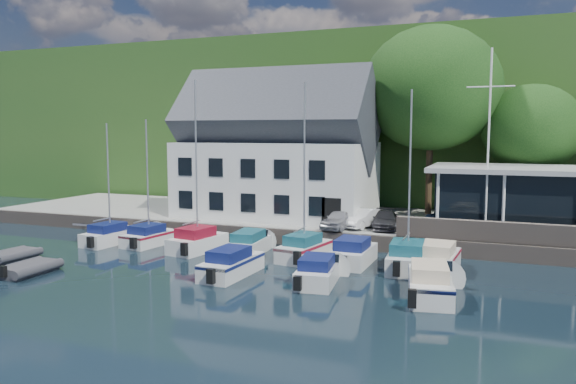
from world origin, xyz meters
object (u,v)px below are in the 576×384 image
car_dgrey (385,220)px  boat_r1_0 (108,179)px  car_white (364,218)px  boat_r1_7 (438,256)px  boat_r1_1 (147,181)px  boat_r1_3 (250,242)px  boat_r2_3 (318,269)px  car_blue (447,223)px  car_silver (340,219)px  harbor_building (277,158)px  flagpole (488,144)px  boat_r1_5 (353,251)px  dinghy_1 (28,267)px  dinghy_0 (12,253)px  boat_r2_4 (430,280)px  boat_r2_2 (232,261)px  boat_r1_2 (196,175)px  club_pavilion (538,200)px  boat_r1_6 (410,180)px  boat_r1_4 (304,180)px

car_dgrey → boat_r1_0: (-16.74, -6.63, 2.72)m
car_white → boat_r1_7: size_ratio=0.63×
boat_r1_1 → boat_r1_3: 7.93m
boat_r1_7 → boat_r2_3: bearing=-134.9°
car_blue → car_silver: bearing=169.2°
harbor_building → flagpole: bearing=-13.8°
car_blue → boat_r1_5: (-4.41, -6.10, -0.92)m
car_dgrey → boat_r1_5: 6.44m
car_white → dinghy_1: 20.29m
boat_r1_7 → boat_r1_5: bearing=-174.2°
dinghy_0 → harbor_building: bearing=59.9°
boat_r2_4 → dinghy_0: bearing=173.2°
boat_r1_0 → dinghy_0: (-2.32, -5.74, -3.93)m
boat_r2_2 → dinghy_1: 10.57m
car_dgrey → boat_r1_5: car_dgrey is taller
boat_r1_2 → dinghy_1: (-5.39, -7.95, -4.32)m
club_pavilion → boat_r2_4: 14.56m
boat_r1_3 → dinghy_1: (-8.59, -8.69, -0.31)m
car_dgrey → boat_r2_2: size_ratio=0.64×
car_silver → dinghy_0: car_silver is taller
boat_r2_4 → boat_r1_5: bearing=124.8°
club_pavilion → car_blue: bearing=-154.0°
boat_r2_4 → dinghy_0: 23.37m
boat_r1_1 → boat_r1_6: (16.68, -0.53, 0.59)m
boat_r1_6 → boat_r2_2: 10.17m
car_white → boat_r1_5: bearing=-61.8°
boat_r1_2 → boat_r2_3: boat_r1_2 is taller
boat_r1_4 → car_blue: bearing=49.1°
car_silver → car_dgrey: (2.73, 1.17, -0.06)m
boat_r1_7 → dinghy_0: 23.92m
dinghy_0 → dinghy_1: 4.08m
boat_r1_1 → dinghy_1: size_ratio=2.55×
car_dgrey → club_pavilion: bearing=4.7°
club_pavilion → boat_r1_3: size_ratio=2.09×
boat_r1_0 → boat_r1_1: size_ratio=1.02×
boat_r1_0 → boat_r1_6: (19.30, 0.03, 0.51)m
car_blue → boat_r1_6: 7.20m
boat_r1_5 → boat_r2_2: (-5.17, -4.67, -0.01)m
boat_r1_6 → car_white: bearing=117.0°
harbor_building → dinghy_1: size_ratio=4.37×
club_pavilion → boat_r1_7: size_ratio=2.25×
boat_r1_4 → dinghy_0: boat_r1_4 is taller
boat_r1_7 → club_pavilion: bearing=62.3°
boat_r1_6 → boat_r1_1: bearing=173.8°
boat_r1_5 → boat_r1_7: bearing=2.9°
harbor_building → boat_r1_4: bearing=-59.2°
car_dgrey → boat_r1_5: bearing=-103.7°
boat_r1_0 → boat_r1_2: bearing=6.5°
boat_r1_5 → boat_r1_6: bearing=-3.9°
car_blue → boat_r1_4: 9.93m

